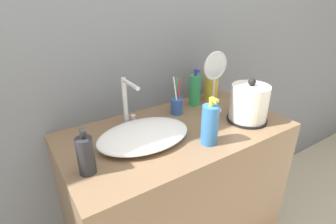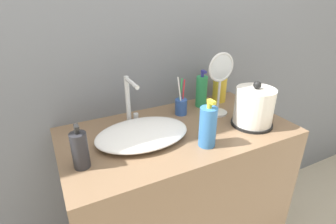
{
  "view_description": "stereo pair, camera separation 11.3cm",
  "coord_description": "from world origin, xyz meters",
  "px_view_note": "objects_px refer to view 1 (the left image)",
  "views": [
    {
      "loc": [
        -0.61,
        -0.57,
        1.5
      ],
      "look_at": [
        -0.05,
        0.28,
        1.02
      ],
      "focal_mm": 28.0,
      "sensor_mm": 36.0,
      "label": 1
    },
    {
      "loc": [
        -0.51,
        -0.63,
        1.5
      ],
      "look_at": [
        -0.05,
        0.28,
        1.02
      ],
      "focal_mm": 28.0,
      "sensor_mm": 36.0,
      "label": 2
    }
  ],
  "objects_px": {
    "electric_kettle": "(249,105)",
    "lotion_bottle": "(86,155)",
    "toothbrush_cup": "(177,105)",
    "hand_cream_bottle": "(195,90)",
    "shampoo_bottle": "(210,124)",
    "mouthwash_bottle": "(211,87)",
    "vanity_mirror": "(214,78)",
    "faucet": "(127,100)"
  },
  "relations": [
    {
      "from": "electric_kettle",
      "to": "lotion_bottle",
      "type": "bearing_deg",
      "value": 177.9
    },
    {
      "from": "toothbrush_cup",
      "to": "hand_cream_bottle",
      "type": "xyz_separation_m",
      "value": [
        0.15,
        0.04,
        0.04
      ]
    },
    {
      "from": "toothbrush_cup",
      "to": "shampoo_bottle",
      "type": "distance_m",
      "value": 0.31
    },
    {
      "from": "mouthwash_bottle",
      "to": "toothbrush_cup",
      "type": "bearing_deg",
      "value": -168.73
    },
    {
      "from": "toothbrush_cup",
      "to": "shampoo_bottle",
      "type": "relative_size",
      "value": 0.97
    },
    {
      "from": "shampoo_bottle",
      "to": "vanity_mirror",
      "type": "distance_m",
      "value": 0.33
    },
    {
      "from": "lotion_bottle",
      "to": "shampoo_bottle",
      "type": "relative_size",
      "value": 0.85
    },
    {
      "from": "hand_cream_bottle",
      "to": "electric_kettle",
      "type": "bearing_deg",
      "value": -72.48
    },
    {
      "from": "faucet",
      "to": "toothbrush_cup",
      "type": "xyz_separation_m",
      "value": [
        0.26,
        -0.01,
        -0.08
      ]
    },
    {
      "from": "lotion_bottle",
      "to": "mouthwash_bottle",
      "type": "xyz_separation_m",
      "value": [
        0.81,
        0.28,
        0.0
      ]
    },
    {
      "from": "faucet",
      "to": "toothbrush_cup",
      "type": "distance_m",
      "value": 0.28
    },
    {
      "from": "vanity_mirror",
      "to": "toothbrush_cup",
      "type": "bearing_deg",
      "value": 155.27
    },
    {
      "from": "faucet",
      "to": "toothbrush_cup",
      "type": "relative_size",
      "value": 1.17
    },
    {
      "from": "electric_kettle",
      "to": "lotion_bottle",
      "type": "relative_size",
      "value": 1.24
    },
    {
      "from": "mouthwash_bottle",
      "to": "electric_kettle",
      "type": "bearing_deg",
      "value": -97.26
    },
    {
      "from": "faucet",
      "to": "hand_cream_bottle",
      "type": "relative_size",
      "value": 1.14
    },
    {
      "from": "electric_kettle",
      "to": "toothbrush_cup",
      "type": "relative_size",
      "value": 1.09
    },
    {
      "from": "electric_kettle",
      "to": "toothbrush_cup",
      "type": "xyz_separation_m",
      "value": [
        -0.24,
        0.25,
        -0.04
      ]
    },
    {
      "from": "faucet",
      "to": "electric_kettle",
      "type": "bearing_deg",
      "value": -27.7
    },
    {
      "from": "shampoo_bottle",
      "to": "mouthwash_bottle",
      "type": "distance_m",
      "value": 0.49
    },
    {
      "from": "electric_kettle",
      "to": "lotion_bottle",
      "type": "xyz_separation_m",
      "value": [
        -0.77,
        0.03,
        -0.01
      ]
    },
    {
      "from": "hand_cream_bottle",
      "to": "vanity_mirror",
      "type": "distance_m",
      "value": 0.15
    },
    {
      "from": "vanity_mirror",
      "to": "mouthwash_bottle",
      "type": "bearing_deg",
      "value": 50.98
    },
    {
      "from": "faucet",
      "to": "electric_kettle",
      "type": "relative_size",
      "value": 1.07
    },
    {
      "from": "electric_kettle",
      "to": "faucet",
      "type": "bearing_deg",
      "value": 152.3
    },
    {
      "from": "electric_kettle",
      "to": "vanity_mirror",
      "type": "bearing_deg",
      "value": 111.93
    },
    {
      "from": "electric_kettle",
      "to": "hand_cream_bottle",
      "type": "distance_m",
      "value": 0.31
    },
    {
      "from": "electric_kettle",
      "to": "shampoo_bottle",
      "type": "bearing_deg",
      "value": -169.6
    },
    {
      "from": "lotion_bottle",
      "to": "faucet",
      "type": "bearing_deg",
      "value": 41.15
    },
    {
      "from": "vanity_mirror",
      "to": "lotion_bottle",
      "type": "bearing_deg",
      "value": -168.36
    },
    {
      "from": "faucet",
      "to": "lotion_bottle",
      "type": "distance_m",
      "value": 0.36
    },
    {
      "from": "faucet",
      "to": "shampoo_bottle",
      "type": "height_order",
      "value": "faucet"
    },
    {
      "from": "toothbrush_cup",
      "to": "hand_cream_bottle",
      "type": "height_order",
      "value": "hand_cream_bottle"
    },
    {
      "from": "lotion_bottle",
      "to": "mouthwash_bottle",
      "type": "distance_m",
      "value": 0.86
    },
    {
      "from": "shampoo_bottle",
      "to": "mouthwash_bottle",
      "type": "relative_size",
      "value": 1.32
    },
    {
      "from": "hand_cream_bottle",
      "to": "lotion_bottle",
      "type": "bearing_deg",
      "value": -158.76
    },
    {
      "from": "mouthwash_bottle",
      "to": "vanity_mirror",
      "type": "xyz_separation_m",
      "value": [
        -0.11,
        -0.13,
        0.11
      ]
    },
    {
      "from": "hand_cream_bottle",
      "to": "toothbrush_cup",
      "type": "bearing_deg",
      "value": -164.5
    },
    {
      "from": "electric_kettle",
      "to": "toothbrush_cup",
      "type": "height_order",
      "value": "electric_kettle"
    },
    {
      "from": "electric_kettle",
      "to": "shampoo_bottle",
      "type": "xyz_separation_m",
      "value": [
        -0.29,
        -0.05,
        0.0
      ]
    },
    {
      "from": "electric_kettle",
      "to": "mouthwash_bottle",
      "type": "relative_size",
      "value": 1.4
    },
    {
      "from": "lotion_bottle",
      "to": "shampoo_bottle",
      "type": "bearing_deg",
      "value": -9.65
    }
  ]
}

